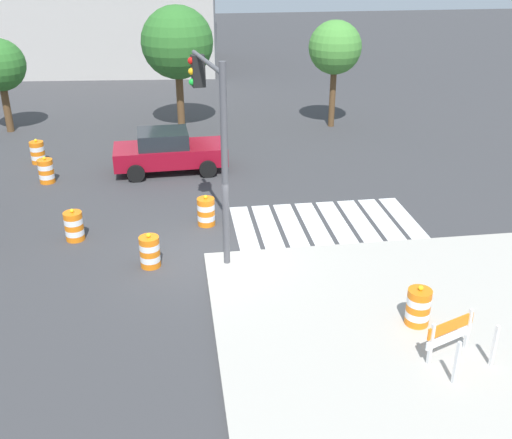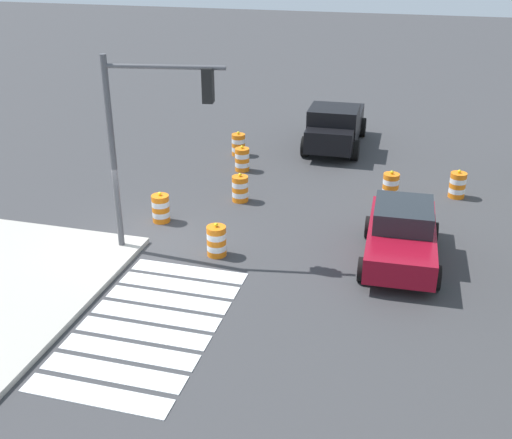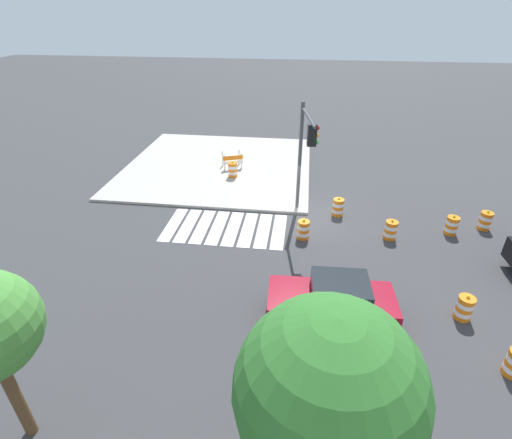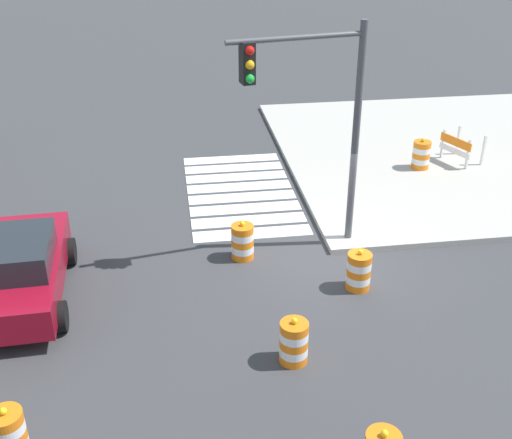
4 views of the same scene
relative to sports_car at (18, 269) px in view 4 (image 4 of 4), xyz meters
name	(u,v)px [view 4 (image 4 of 4)]	position (x,y,z in m)	size (l,w,h in m)	color
ground_plane	(331,255)	(0.88, -7.32, -0.81)	(120.00, 120.00, 0.00)	#38383A
sidewalk_corner	(457,152)	(6.88, -13.32, -0.74)	(12.00, 12.00, 0.15)	#ADA89E
crosswalk_stripes	(241,192)	(4.88, -5.52, -0.80)	(5.85, 3.20, 0.02)	silver
sports_car	(18,269)	(0.00, 0.00, 0.00)	(4.37, 2.27, 1.63)	maroon
traffic_barrel_crosswalk_end	(9,435)	(-4.55, -0.61, -0.36)	(0.56, 0.56, 1.02)	orange
traffic_barrel_median_far	(294,342)	(-2.92, -5.60, -0.36)	(0.56, 0.56, 1.02)	orange
traffic_barrel_lane_center	(359,271)	(-0.63, -7.57, -0.36)	(0.56, 0.56, 1.02)	orange
traffic_barrel_opposite_curb	(243,242)	(1.10, -5.10, -0.36)	(0.56, 0.56, 1.02)	orange
traffic_barrel_on_sidewalk	(421,155)	(5.58, -11.46, -0.21)	(0.56, 0.56, 1.02)	orange
construction_barricade	(459,146)	(5.84, -12.83, -0.09)	(1.43, 1.18, 1.00)	silver
traffic_light_pole	(314,101)	(1.27, -6.80, 3.10)	(0.84, 3.25, 5.50)	#4C4C51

